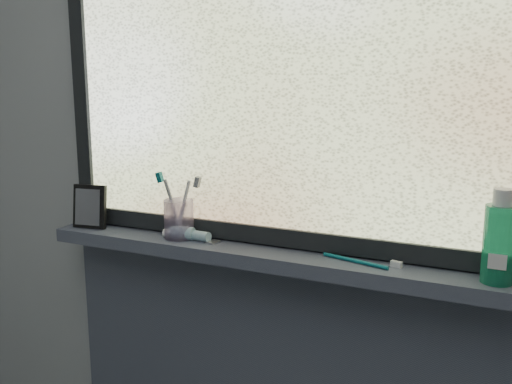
{
  "coord_description": "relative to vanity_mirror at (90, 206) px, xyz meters",
  "views": [
    {
      "loc": [
        0.49,
        -0.15,
        1.48
      ],
      "look_at": [
        -0.07,
        1.05,
        1.22
      ],
      "focal_mm": 40.0,
      "sensor_mm": 36.0,
      "label": 1
    }
  ],
  "objects": [
    {
      "name": "frame_left",
      "position": [
        -0.05,
        0.06,
        0.44
      ],
      "size": [
        0.05,
        0.03,
        1.1
      ],
      "primitive_type": "cube",
      "color": "black",
      "rests_on": "wall_back"
    },
    {
      "name": "wall_back",
      "position": [
        0.72,
        0.09,
        0.16
      ],
      "size": [
        3.0,
        0.01,
        2.5
      ],
      "primitive_type": "cube",
      "color": "#9EA3A8",
      "rests_on": "ground"
    },
    {
      "name": "toothbrush_cup",
      "position": [
        0.32,
        0.02,
        -0.01
      ],
      "size": [
        0.1,
        0.1,
        0.11
      ],
      "primitive_type": "cylinder",
      "rotation": [
        0.0,
        0.0,
        0.11
      ],
      "color": "#A38EBB",
      "rests_on": "windowsill"
    },
    {
      "name": "mouthwash_bottle",
      "position": [
        1.19,
        0.0,
        0.04
      ],
      "size": [
        0.08,
        0.08,
        0.18
      ],
      "primitive_type": "cylinder",
      "rotation": [
        0.0,
        0.0,
        -0.03
      ],
      "color": "#1E9F6E",
      "rests_on": "windowsill"
    },
    {
      "name": "vanity_mirror",
      "position": [
        0.0,
        0.0,
        0.0
      ],
      "size": [
        0.12,
        0.07,
        0.14
      ],
      "primitive_type": "cube",
      "rotation": [
        0.0,
        0.0,
        0.16
      ],
      "color": "black",
      "rests_on": "windowsill"
    },
    {
      "name": "toothpaste_tube",
      "position": [
        0.36,
        0.01,
        -0.05
      ],
      "size": [
        0.21,
        0.05,
        0.04
      ],
      "primitive_type": null,
      "rotation": [
        0.0,
        0.0,
        0.01
      ],
      "color": "white",
      "rests_on": "windowsill"
    },
    {
      "name": "window_pane",
      "position": [
        0.72,
        0.06,
        0.44
      ],
      "size": [
        1.5,
        0.01,
        1.0
      ],
      "primitive_type": "cube",
      "color": "silver",
      "rests_on": "wall_back"
    },
    {
      "name": "frame_bottom",
      "position": [
        0.72,
        0.06,
        -0.04
      ],
      "size": [
        1.6,
        0.03,
        0.05
      ],
      "primitive_type": "cube",
      "color": "black",
      "rests_on": "windowsill"
    },
    {
      "name": "windowsill",
      "position": [
        0.72,
        0.01,
        -0.09
      ],
      "size": [
        1.62,
        0.14,
        0.04
      ],
      "primitive_type": "cube",
      "color": "#44495B",
      "rests_on": "wall_back"
    },
    {
      "name": "toothbrush_lying",
      "position": [
        0.85,
        0.01,
        -0.06
      ],
      "size": [
        0.23,
        0.08,
        0.02
      ],
      "primitive_type": null,
      "rotation": [
        0.0,
        0.0,
        -0.25
      ],
      "color": "#0B5F69",
      "rests_on": "windowsill"
    }
  ]
}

